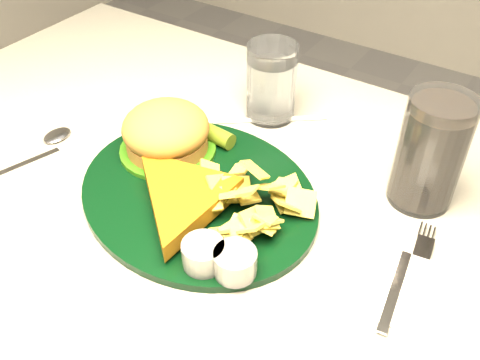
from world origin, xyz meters
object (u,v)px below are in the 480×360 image
object	(u,v)px
water_glass	(271,82)
cola_glass	(431,152)
dinner_plate	(197,174)
fork_napkin	(398,285)

from	to	relation	value
water_glass	cola_glass	xyz separation A→B (m)	(0.26, -0.06, 0.02)
dinner_plate	cola_glass	size ratio (longest dim) A/B	2.27
water_glass	fork_napkin	bearing A→B (deg)	-36.36
dinner_plate	cola_glass	distance (m)	0.29
water_glass	dinner_plate	bearing A→B (deg)	-84.70
dinner_plate	cola_glass	xyz separation A→B (m)	(0.24, 0.16, 0.04)
water_glass	fork_napkin	distance (m)	0.37
cola_glass	fork_napkin	bearing A→B (deg)	-78.58
dinner_plate	water_glass	bearing A→B (deg)	111.12
fork_napkin	dinner_plate	bearing A→B (deg)	172.23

